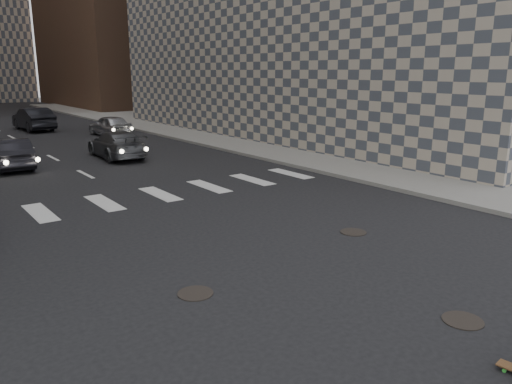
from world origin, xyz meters
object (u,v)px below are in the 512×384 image
traffic_car_a (11,154)px  traffic_car_d (110,125)px  traffic_car_b (116,144)px  traffic_car_e (34,119)px

traffic_car_a → traffic_car_d: bearing=-129.2°
traffic_car_d → traffic_car_b: bearing=66.9°
traffic_car_a → traffic_car_e: size_ratio=0.82×
traffic_car_a → traffic_car_d: 11.42m
traffic_car_d → traffic_car_e: traffic_car_e is taller
traffic_car_e → traffic_car_b: bearing=88.0°
traffic_car_a → traffic_car_b: size_ratio=0.88×
traffic_car_b → traffic_car_d: bearing=-105.4°
traffic_car_a → traffic_car_e: traffic_car_e is taller
traffic_car_b → traffic_car_e: bearing=-85.1°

